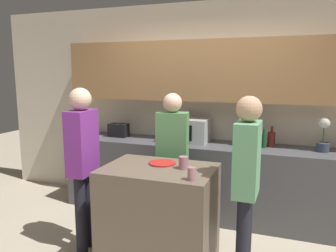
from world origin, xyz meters
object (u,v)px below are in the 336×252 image
Objects in this scene: person_center at (172,152)px; potted_plant at (324,134)px; person_right at (83,156)px; bottle_3 at (264,141)px; cup_1 at (192,174)px; bottle_0 at (240,137)px; bottle_2 at (255,138)px; person_left at (246,175)px; plate_on_island at (162,163)px; toaster at (119,130)px; microwave at (188,130)px; cup_0 at (183,163)px; bottle_1 at (247,139)px; bottle_4 at (271,139)px.

potted_plant is at bearing -165.94° from person_center.
person_center is 0.96× the size of person_right.
bottle_3 is 1.54m from cup_1.
bottle_0 is at bearing 82.46° from cup_1.
person_left is at bearing -88.14° from bottle_2.
person_left is at bearing -92.61° from bottle_3.
person_left is at bearing -10.45° from plate_on_island.
bottle_0 is 0.18× the size of person_center.
toaster is 1.66m from bottle_0.
potted_plant reaches higher than plate_on_island.
bottle_2 is 2.94× the size of cup_1.
toaster is 1.18× the size of bottle_3.
bottle_2 is 0.99m from person_center.
plate_on_island is at bearing -86.27° from microwave.
person_right reaches higher than bottle_3.
cup_1 is 1.19m from person_right.
microwave is at bearing -97.01° from person_center.
plate_on_island is at bearing 90.25° from person_center.
bottle_3 is 2.03× the size of cup_1.
toaster is 0.81× the size of bottle_2.
cup_0 is 0.33m from cup_1.
microwave is 1.12m from plate_on_island.
toaster is at bearing 178.21° from bottle_1.
bottle_1 is 1.06× the size of bottle_4.
toaster is at bearing -170.27° from person_right.
toaster is at bearing 137.45° from cup_0.
microwave is at bearing 93.73° from plate_on_island.
plate_on_island is 0.16× the size of person_left.
microwave reaches higher than bottle_0.
person_right is (0.29, -1.28, -0.03)m from toaster.
person_center is at bearing 118.19° from cup_1.
bottle_1 is 2.41× the size of cup_1.
bottle_4 is at bearing 1.48° from toaster.
bottle_3 is at bearing 44.21° from bottle_2.
bottle_4 is at bearing -154.00° from person_center.
bottle_1 reaches higher than bottle_3.
person_left is 1.08m from person_center.
plate_on_island is 2.26× the size of cup_0.
potted_plant reaches higher than toaster.
toaster is at bearing 57.65° from person_left.
potted_plant is 1.79× the size of bottle_3.
bottle_4 is (0.36, 0.07, -0.02)m from bottle_0.
bottle_0 is (-0.91, -0.02, -0.09)m from potted_plant.
bottle_2 is 0.24m from bottle_4.
bottle_2 is at bearing 74.78° from cup_1.
cup_0 is (0.31, -1.20, -0.08)m from microwave.
bottle_2 is 0.19× the size of person_right.
person_center is at bearing -147.15° from bottle_3.
plate_on_island is at bearing 99.29° from person_right.
cup_1 is (0.40, -0.37, 0.05)m from plate_on_island.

